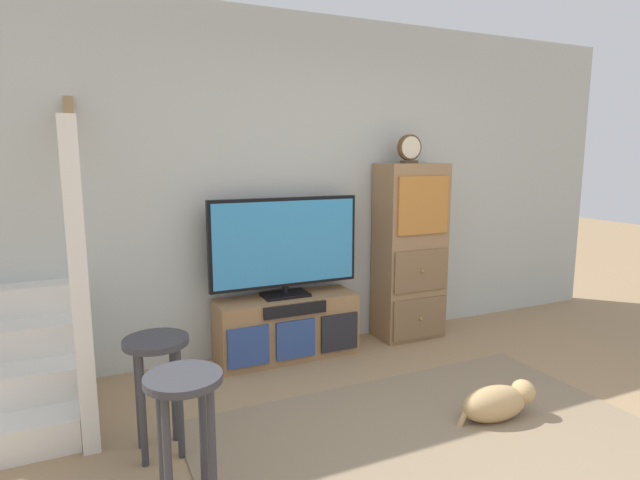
# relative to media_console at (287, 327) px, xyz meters

# --- Properties ---
(back_wall) EXTENTS (6.40, 0.12, 2.70)m
(back_wall) POSITION_rel_media_console_xyz_m (0.30, 0.27, 1.10)
(back_wall) COLOR #B2B7B2
(back_wall) RESTS_ON ground_plane
(area_rug) EXTENTS (2.60, 1.80, 0.01)m
(area_rug) POSITION_rel_media_console_xyz_m (0.30, -1.59, -0.24)
(area_rug) COLOR #847056
(area_rug) RESTS_ON ground_plane
(media_console) EXTENTS (1.12, 0.38, 0.50)m
(media_console) POSITION_rel_media_console_xyz_m (0.00, 0.00, 0.00)
(media_console) COLOR #997047
(media_console) RESTS_ON ground_plane
(television) EXTENTS (1.21, 0.22, 0.78)m
(television) POSITION_rel_media_console_xyz_m (-0.00, 0.02, 0.66)
(television) COLOR black
(television) RESTS_ON media_console
(side_cabinet) EXTENTS (0.58, 0.38, 1.53)m
(side_cabinet) POSITION_rel_media_console_xyz_m (1.16, 0.01, 0.52)
(side_cabinet) COLOR #93704C
(side_cabinet) RESTS_ON ground_plane
(desk_clock) EXTENTS (0.22, 0.08, 0.24)m
(desk_clock) POSITION_rel_media_console_xyz_m (1.11, -0.00, 1.40)
(desk_clock) COLOR #4C3823
(desk_clock) RESTS_ON side_cabinet
(staircase) EXTENTS (1.00, 1.36, 2.20)m
(staircase) POSITION_rel_media_console_xyz_m (-1.94, 0.01, 0.12)
(staircase) COLOR silver
(staircase) RESTS_ON ground_plane
(bar_stool_near) EXTENTS (0.34, 0.34, 0.66)m
(bar_stool_near) POSITION_rel_media_console_xyz_m (-1.06, -1.52, 0.25)
(bar_stool_near) COLOR #333338
(bar_stool_near) RESTS_ON ground_plane
(bar_stool_far) EXTENTS (0.34, 0.34, 0.65)m
(bar_stool_far) POSITION_rel_media_console_xyz_m (-1.11, -0.97, 0.24)
(bar_stool_far) COLOR #333338
(bar_stool_far) RESTS_ON ground_plane
(dog) EXTENTS (0.54, 0.24, 0.23)m
(dog) POSITION_rel_media_console_xyz_m (0.81, -1.47, -0.13)
(dog) COLOR tan
(dog) RESTS_ON ground_plane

